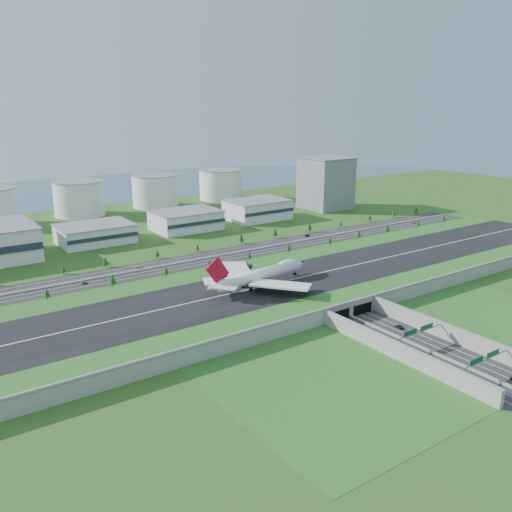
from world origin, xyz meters
TOP-DOWN VIEW (x-y plane):
  - ground at (0.00, 0.00)m, footprint 1200.00×1200.00m
  - airfield_deck at (0.00, -0.09)m, footprint 520.00×100.00m
  - underpass_road at (0.00, -99.42)m, footprint 38.80×120.40m
  - sign_gantry_near at (0.00, -95.04)m, footprint 38.70×0.70m
  - sign_gantry_far at (0.00, -130.04)m, footprint 38.70×0.70m
  - north_expressway at (0.00, 95.00)m, footprint 560.00×36.00m
  - tree_row at (22.16, 93.87)m, footprint 498.55×48.60m
  - hangar_mid_a at (-60.00, 190.00)m, footprint 58.00×42.00m
  - hangar_mid_b at (25.00, 190.00)m, footprint 58.00×42.00m
  - hangar_mid_c at (105.00, 190.00)m, footprint 58.00×42.00m
  - office_tower at (200.00, 195.00)m, footprint 46.00×46.00m
  - fuel_tank_b at (-35.00, 310.00)m, footprint 50.00×50.00m
  - fuel_tank_c at (50.00, 310.00)m, footprint 50.00×50.00m
  - fuel_tank_d at (135.00, 310.00)m, footprint 50.00×50.00m
  - bay_water at (0.00, 480.00)m, footprint 1200.00×260.00m
  - boeing_747 at (-23.85, 2.34)m, footprint 78.29×73.59m
  - car_0 at (-8.83, -78.38)m, footprint 2.80×4.42m
  - car_1 at (-11.46, -124.49)m, footprint 3.25×4.71m
  - car_2 at (9.76, -75.39)m, footprint 2.80×5.41m
  - car_4 at (-102.20, 88.40)m, footprint 4.19×1.98m
  - car_5 at (99.21, 105.49)m, footprint 4.64×1.77m
  - car_6 at (218.88, 86.71)m, footprint 6.33×4.59m
  - car_7 at (-60.03, 101.65)m, footprint 5.83×3.92m

SIDE VIEW (x-z plane):
  - ground at x=0.00m, z-range 0.00..0.00m
  - bay_water at x=0.00m, z-range 0.00..0.06m
  - north_expressway at x=0.00m, z-range 0.00..0.12m
  - car_4 at x=-102.20m, z-range 0.12..1.51m
  - car_0 at x=-8.83m, z-range 0.12..1.52m
  - car_2 at x=9.76m, z-range 0.12..1.58m
  - car_1 at x=-11.46m, z-range 0.12..1.59m
  - car_5 at x=99.21m, z-range 0.12..1.63m
  - car_7 at x=-60.03m, z-range 0.12..1.69m
  - car_6 at x=218.88m, z-range 0.12..1.72m
  - underpass_road at x=0.00m, z-range -0.57..7.43m
  - airfield_deck at x=0.00m, z-range -0.48..8.72m
  - tree_row at x=22.16m, z-range 0.49..8.71m
  - sign_gantry_near at x=0.00m, z-range 2.05..11.85m
  - sign_gantry_far at x=0.00m, z-range 2.05..11.85m
  - hangar_mid_a at x=-60.00m, z-range 0.00..15.00m
  - hangar_mid_b at x=25.00m, z-range 0.00..17.00m
  - hangar_mid_c at x=105.00m, z-range 0.00..19.00m
  - boeing_747 at x=-23.85m, z-range 2.71..26.96m
  - fuel_tank_b at x=-35.00m, z-range 0.00..35.00m
  - fuel_tank_c at x=50.00m, z-range 0.00..35.00m
  - fuel_tank_d at x=135.00m, z-range 0.00..35.00m
  - office_tower at x=200.00m, z-range 0.00..55.00m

